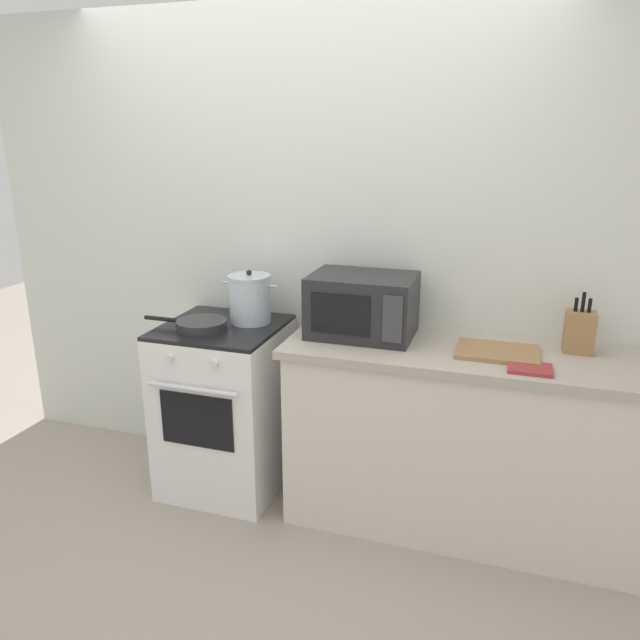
# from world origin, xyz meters

# --- Properties ---
(ground_plane) EXTENTS (10.00, 10.00, 0.00)m
(ground_plane) POSITION_xyz_m (0.00, 0.00, 0.00)
(ground_plane) COLOR #9E9384
(back_wall) EXTENTS (4.40, 0.10, 2.50)m
(back_wall) POSITION_xyz_m (0.30, 0.97, 1.25)
(back_wall) COLOR silver
(back_wall) RESTS_ON ground_plane
(lower_cabinet_right) EXTENTS (1.64, 0.56, 0.88)m
(lower_cabinet_right) POSITION_xyz_m (0.90, 0.62, 0.44)
(lower_cabinet_right) COLOR beige
(lower_cabinet_right) RESTS_ON ground_plane
(countertop_right) EXTENTS (1.70, 0.60, 0.04)m
(countertop_right) POSITION_xyz_m (0.90, 0.62, 0.90)
(countertop_right) COLOR #ADA393
(countertop_right) RESTS_ON lower_cabinet_right
(stove) EXTENTS (0.60, 0.64, 0.92)m
(stove) POSITION_xyz_m (-0.35, 0.60, 0.46)
(stove) COLOR white
(stove) RESTS_ON ground_plane
(stock_pot) EXTENTS (0.30, 0.22, 0.28)m
(stock_pot) POSITION_xyz_m (-0.23, 0.70, 1.05)
(stock_pot) COLOR silver
(stock_pot) RESTS_ON stove
(frying_pan) EXTENTS (0.46, 0.26, 0.05)m
(frying_pan) POSITION_xyz_m (-0.41, 0.50, 0.95)
(frying_pan) COLOR #28282B
(frying_pan) RESTS_ON stove
(microwave) EXTENTS (0.50, 0.37, 0.30)m
(microwave) POSITION_xyz_m (0.38, 0.68, 1.07)
(microwave) COLOR #232326
(microwave) RESTS_ON countertop_right
(cutting_board) EXTENTS (0.36, 0.26, 0.02)m
(cutting_board) POSITION_xyz_m (1.03, 0.60, 0.93)
(cutting_board) COLOR #997047
(cutting_board) RESTS_ON countertop_right
(knife_block) EXTENTS (0.13, 0.10, 0.28)m
(knife_block) POSITION_xyz_m (1.37, 0.74, 1.02)
(knife_block) COLOR #997047
(knife_block) RESTS_ON countertop_right
(oven_mitt) EXTENTS (0.18, 0.14, 0.02)m
(oven_mitt) POSITION_xyz_m (1.16, 0.44, 0.93)
(oven_mitt) COLOR #993333
(oven_mitt) RESTS_ON countertop_right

